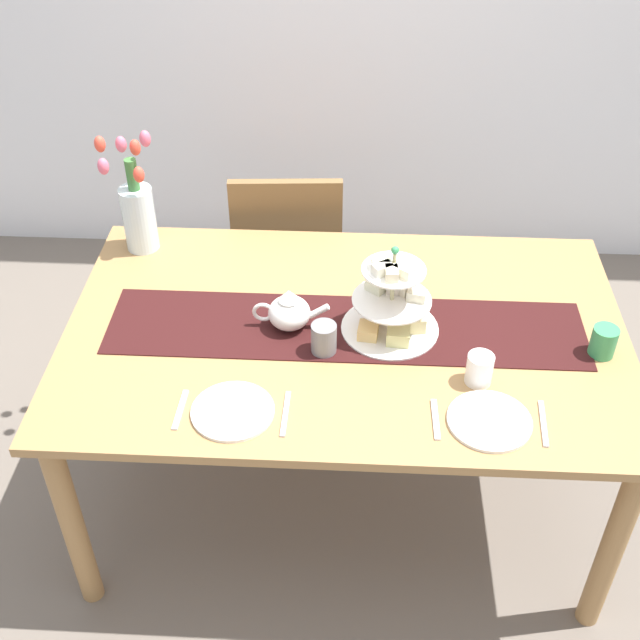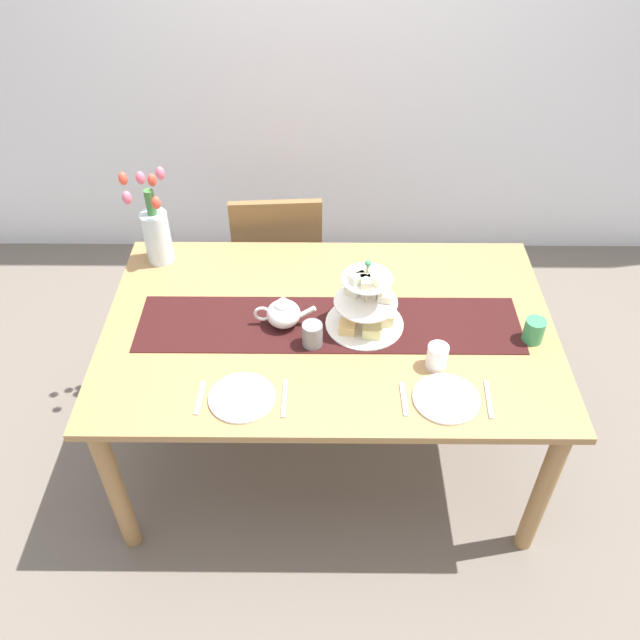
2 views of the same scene
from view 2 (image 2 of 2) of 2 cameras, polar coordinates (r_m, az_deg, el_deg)
The scene contains 17 objects.
ground_plane at distance 3.11m, azimuth 0.66°, elevation -10.93°, with size 8.00×8.00×0.00m, color #6B6056.
room_wall_rear at distance 3.71m, azimuth 0.80°, elevation 23.48°, with size 6.00×0.08×2.60m, color silver.
dining_table at distance 2.60m, azimuth 0.78°, elevation -1.92°, with size 1.73×1.09×0.77m.
chair_left at distance 3.31m, azimuth -3.62°, elevation 5.25°, with size 0.45×0.45×0.91m.
table_runner at distance 2.53m, azimuth 0.80°, elevation -0.36°, with size 1.47×0.32×0.00m, color black.
tiered_cake_stand at distance 2.48m, azimuth 4.01°, elevation 1.14°, with size 0.30×0.30×0.30m.
teapot at distance 2.50m, azimuth -3.20°, elevation 0.62°, with size 0.24×0.13×0.14m.
tulip_vase at distance 2.85m, azimuth -14.06°, elevation 7.61°, with size 0.18×0.18×0.44m.
dinner_plate_left at distance 2.28m, azimuth -6.76°, elevation -6.68°, with size 0.23×0.23×0.01m, color white.
fork_left at distance 2.31m, azimuth -10.35°, elevation -6.63°, with size 0.02×0.15×0.01m, color silver.
knife_left at distance 2.27m, azimuth -3.10°, elevation -6.77°, with size 0.01×0.17×0.01m, color silver.
dinner_plate_right at distance 2.31m, azimuth 10.87°, elevation -6.70°, with size 0.23×0.23×0.01m, color white.
fork_right at distance 2.28m, azimuth 7.26°, elevation -6.78°, with size 0.02×0.15×0.01m, color silver.
knife_right at distance 2.34m, azimuth 14.38°, elevation -6.66°, with size 0.01×0.17×0.01m, color silver.
mug_grey at distance 2.42m, azimuth -0.67°, elevation -1.26°, with size 0.08×0.08×0.10m, color slate.
mug_white_text at distance 2.38m, azimuth 10.11°, elevation -3.14°, with size 0.08×0.08×0.10m, color white.
mug_orange at distance 2.57m, azimuth 18.03°, elevation -0.86°, with size 0.08×0.08×0.10m, color #389356.
Camera 2 is at (-0.02, -1.87, 2.48)m, focal length 36.98 mm.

